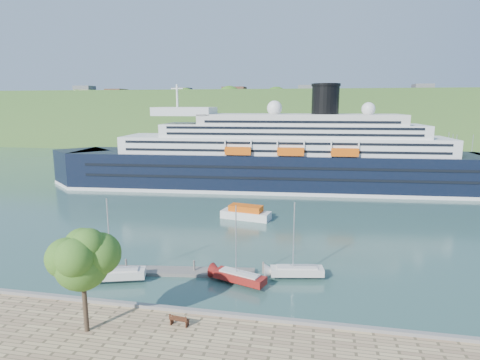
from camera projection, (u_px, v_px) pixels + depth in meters
name	position (u px, v px, depth m)	size (l,w,h in m)	color
ground	(139.00, 316.00, 35.70)	(400.00, 400.00, 0.00)	#30554E
far_hillside	(284.00, 119.00, 173.15)	(400.00, 50.00, 24.00)	#2E5823
quay_coping	(138.00, 305.00, 35.29)	(220.00, 0.50, 0.30)	slate
cruise_ship	(274.00, 137.00, 87.25)	(101.68, 14.81, 22.83)	black
park_bench	(179.00, 319.00, 32.28)	(1.65, 0.68, 1.06)	#4C2815
promenade_tree	(83.00, 276.00, 30.72)	(5.52, 5.52, 9.15)	#265B17
floating_pontoon	(177.00, 271.00, 44.69)	(17.26, 2.11, 0.38)	gray
sailboat_white_near	(114.00, 243.00, 41.69)	(6.74, 1.87, 8.71)	silver
sailboat_red	(240.00, 248.00, 41.13)	(6.27, 1.74, 8.10)	maroon
sailboat_white_far	(298.00, 243.00, 42.64)	(6.27, 1.74, 8.10)	silver
tender_launch	(246.00, 212.00, 65.65)	(8.14, 2.79, 2.25)	#E1560D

